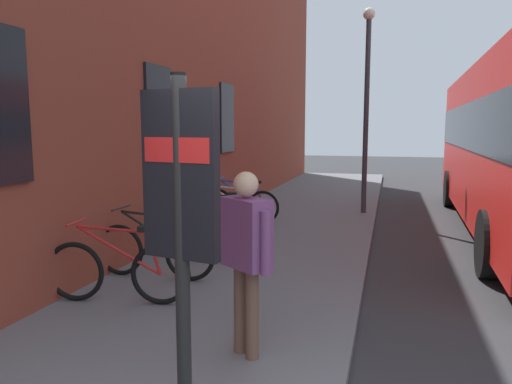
{
  "coord_description": "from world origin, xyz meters",
  "views": [
    {
      "loc": [
        -1.92,
        -0.28,
        2.18
      ],
      "look_at": [
        4.27,
        1.44,
        1.32
      ],
      "focal_mm": 33.77,
      "sensor_mm": 36.0,
      "label": 1
    }
  ],
  "objects": [
    {
      "name": "bicycle_end_of_row",
      "position": [
        3.89,
        2.78,
        0.51
      ],
      "size": [
        0.48,
        1.77,
        0.97
      ],
      "color": "black",
      "rests_on": "sidewalk_pavement"
    },
    {
      "name": "bicycle_beside_lamp",
      "position": [
        5.98,
        2.73,
        0.51
      ],
      "size": [
        0.48,
        1.76,
        0.97
      ],
      "color": "black",
      "rests_on": "sidewalk_pavement"
    },
    {
      "name": "pedestrian_near_bus",
      "position": [
        2.06,
        0.92,
        1.14
      ],
      "size": [
        0.47,
        0.54,
        1.68
      ],
      "color": "brown",
      "rests_on": "sidewalk_pavement"
    },
    {
      "name": "bicycle_under_window",
      "position": [
        6.98,
        2.7,
        0.51
      ],
      "size": [
        0.48,
        1.77,
        0.97
      ],
      "color": "black",
      "rests_on": "sidewalk_pavement"
    },
    {
      "name": "sidewalk_pavement",
      "position": [
        8.0,
        1.75,
        0.06
      ],
      "size": [
        24.0,
        3.5,
        0.12
      ],
      "primitive_type": "cube",
      "color": "slate",
      "rests_on": "ground"
    },
    {
      "name": "bicycle_by_door",
      "position": [
        5.02,
        2.79,
        0.51
      ],
      "size": [
        0.67,
        1.71,
        0.97
      ],
      "color": "black",
      "rests_on": "sidewalk_pavement"
    },
    {
      "name": "bicycle_leaning_wall",
      "position": [
        7.97,
        2.82,
        0.51
      ],
      "size": [
        0.48,
        1.77,
        0.97
      ],
      "color": "black",
      "rests_on": "sidewalk_pavement"
    },
    {
      "name": "street_lamp",
      "position": [
        9.94,
        0.3,
        3.0
      ],
      "size": [
        0.28,
        0.28,
        4.82
      ],
      "color": "#333338",
      "rests_on": "sidewalk_pavement"
    },
    {
      "name": "ground",
      "position": [
        6.0,
        -1.0,
        0.0
      ],
      "size": [
        60.0,
        60.0,
        0.0
      ],
      "primitive_type": "plane",
      "color": "#2D2D30"
    },
    {
      "name": "bicycle_mid_rack",
      "position": [
        2.92,
        2.75,
        0.51
      ],
      "size": [
        0.48,
        1.76,
        0.97
      ],
      "color": "black",
      "rests_on": "sidewalk_pavement"
    },
    {
      "name": "station_facade",
      "position": [
        8.99,
        3.8,
        4.85
      ],
      "size": [
        22.0,
        0.65,
        9.72
      ],
      "color": "brown",
      "rests_on": "ground"
    },
    {
      "name": "transit_info_sign",
      "position": [
        0.93,
        1.02,
        1.72
      ],
      "size": [
        0.18,
        0.56,
        2.4
      ],
      "color": "black",
      "rests_on": "sidewalk_pavement"
    }
  ]
}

